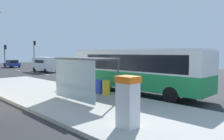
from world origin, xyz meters
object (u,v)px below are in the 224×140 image
Objects in this scene: recycling_bin_orange at (93,85)px; traffic_light_near_side at (34,50)px; sedan_near at (12,64)px; traffic_light_median at (5,52)px; recycling_bin_yellow at (106,87)px; ticket_machine at (128,102)px; bus_shelter at (81,68)px; white_van at (45,63)px; recycling_bin_blue at (99,86)px; bus at (133,68)px.

recycling_bin_orange is 32.06m from traffic_light_near_side.
sedan_near is 0.98× the size of traffic_light_median.
ticket_machine is at bearing -125.82° from recycling_bin_yellow.
bus_shelter reaches higher than recycling_bin_yellow.
recycling_bin_yellow is 0.24× the size of bus_shelter.
recycling_bin_orange is (-6.40, -19.57, -0.69)m from white_van.
sedan_near is 2.30× the size of ticket_machine.
recycling_bin_orange is at bearing -107.68° from traffic_light_near_side.
recycling_bin_blue and recycling_bin_orange have the same top height.
ticket_machine is 39.59m from traffic_light_near_side.
recycling_bin_blue is 2.80m from bus_shelter.
sedan_near is at bearing 46.54° from traffic_light_median.
bus is 5.71× the size of ticket_machine.
bus is at bearing -5.94° from recycling_bin_yellow.
bus reaches higher than recycling_bin_orange.
recycling_bin_yellow is at bearing -97.85° from traffic_light_median.
ticket_machine reaches higher than sedan_near.
bus_shelter is at bearing -101.46° from traffic_light_median.
traffic_light_median reaches higher than ticket_machine.
bus is 2.77× the size of bus_shelter.
traffic_light_median is (-5.09, 1.60, -0.55)m from traffic_light_near_side.
recycling_bin_yellow is at bearing 54.18° from ticket_machine.
recycling_bin_yellow is at bearing -100.40° from sedan_near.
bus_shelter is at bearing -143.69° from recycling_bin_orange.
traffic_light_median is 1.14× the size of bus_shelter.
recycling_bin_blue is at bearing -98.01° from traffic_light_median.
recycling_bin_yellow is (3.83, 5.31, -0.52)m from ticket_machine.
sedan_near is 4.70× the size of recycling_bin_orange.
ticket_machine is at bearing -141.37° from bus.
traffic_light_near_side reaches higher than sedan_near.
traffic_light_near_side is (9.69, 31.12, 2.94)m from recycling_bin_blue.
traffic_light_near_side is at bearing -48.45° from sedan_near.
white_van is 5.52× the size of recycling_bin_yellow.
white_van is at bearing -106.90° from traffic_light_near_side.
bus_shelter is (-2.21, -0.93, 1.44)m from recycling_bin_blue.
traffic_light_median is at bearing 98.21° from white_van.
white_van is 2.70× the size of ticket_machine.
white_van is at bearing 79.56° from bus.
recycling_bin_yellow is 0.17× the size of traffic_light_near_side.
traffic_light_median is at bearing -133.46° from sedan_near.
white_van is 5.52× the size of recycling_bin_orange.
bus_shelter reaches higher than ticket_machine.
ticket_machine is (-10.33, -40.73, 0.38)m from sedan_near.
traffic_light_near_side reaches higher than bus.
ticket_machine is at bearing -119.73° from recycling_bin_orange.
recycling_bin_yellow is 33.39m from traffic_light_near_side.
bus is 32.92m from traffic_light_near_side.
white_van is at bearing -90.41° from sedan_near.
white_van reaches higher than recycling_bin_orange.
recycling_bin_yellow is 1.00× the size of recycling_bin_orange.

